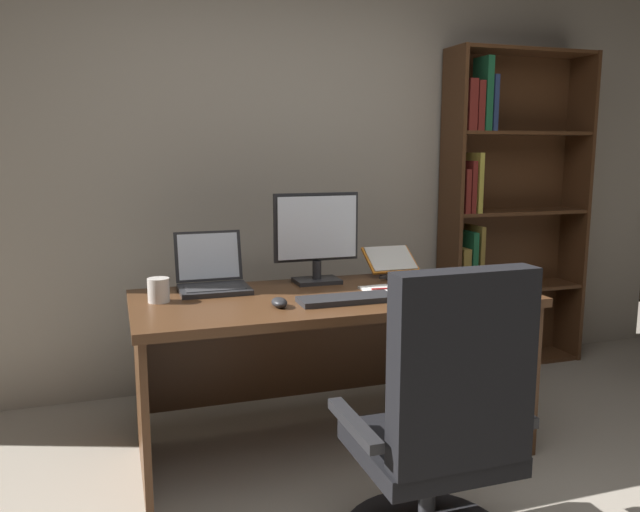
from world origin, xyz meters
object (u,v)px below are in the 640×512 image
(desk, at_px, (327,332))
(keyboard, at_px, (346,299))
(laptop, at_px, (212,278))
(monitor, at_px, (317,239))
(computer_mouse, at_px, (279,302))
(coffee_mug, at_px, (159,290))
(office_chair, at_px, (442,442))
(open_binder, at_px, (458,293))
(reading_stand_with_book, at_px, (392,263))
(bookshelf, at_px, (498,224))
(notepad, at_px, (382,291))
(pen, at_px, (386,288))

(desk, distance_m, keyboard, 0.32)
(laptop, relative_size, keyboard, 0.77)
(monitor, xyz_separation_m, laptop, (-0.51, 0.01, -0.16))
(computer_mouse, distance_m, coffee_mug, 0.54)
(laptop, distance_m, keyboard, 0.67)
(office_chair, xyz_separation_m, open_binder, (0.46, 0.70, 0.32))
(monitor, relative_size, computer_mouse, 4.27)
(office_chair, xyz_separation_m, keyboard, (-0.06, 0.75, 0.32))
(monitor, xyz_separation_m, open_binder, (0.52, -0.47, -0.21))
(office_chair, height_order, reading_stand_with_book, office_chair)
(laptop, bearing_deg, office_chair, -64.02)
(office_chair, bearing_deg, coffee_mug, 129.45)
(bookshelf, height_order, keyboard, bookshelf)
(notepad, bearing_deg, coffee_mug, 173.25)
(bookshelf, xyz_separation_m, pen, (-1.17, -0.86, -0.16))
(reading_stand_with_book, xyz_separation_m, open_binder, (0.09, -0.51, -0.06))
(computer_mouse, distance_m, notepad, 0.54)
(keyboard, bearing_deg, monitor, 90.00)
(pen, distance_m, coffee_mug, 1.03)
(monitor, bearing_deg, office_chair, -87.01)
(office_chair, bearing_deg, open_binder, 56.37)
(bookshelf, relative_size, pen, 14.41)
(desk, height_order, office_chair, office_chair)
(desk, height_order, monitor, monitor)
(office_chair, bearing_deg, pen, 77.78)
(monitor, height_order, notepad, monitor)
(bookshelf, relative_size, reading_stand_with_book, 7.69)
(pen, bearing_deg, notepad, 180.00)
(bookshelf, xyz_separation_m, office_chair, (-1.35, -1.74, -0.49))
(desk, relative_size, reading_stand_with_book, 6.84)
(laptop, relative_size, coffee_mug, 3.10)
(open_binder, bearing_deg, desk, 152.63)
(computer_mouse, bearing_deg, notepad, 14.14)
(notepad, xyz_separation_m, coffee_mug, (-1.00, 0.12, 0.05))
(pen, height_order, coffee_mug, coffee_mug)
(desk, relative_size, notepad, 8.54)
(coffee_mug, bearing_deg, keyboard, -18.00)
(office_chair, relative_size, keyboard, 2.50)
(reading_stand_with_book, relative_size, coffee_mug, 2.50)
(monitor, relative_size, reading_stand_with_book, 1.69)
(desk, bearing_deg, computer_mouse, -140.85)
(desk, distance_m, reading_stand_with_book, 0.56)
(computer_mouse, xyz_separation_m, coffee_mug, (-0.47, 0.25, 0.03))
(open_binder, height_order, notepad, open_binder)
(desk, height_order, open_binder, open_binder)
(notepad, bearing_deg, computer_mouse, -165.86)
(desk, distance_m, open_binder, 0.64)
(reading_stand_with_book, distance_m, open_binder, 0.53)
(laptop, distance_m, pen, 0.82)
(monitor, bearing_deg, bookshelf, 21.97)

